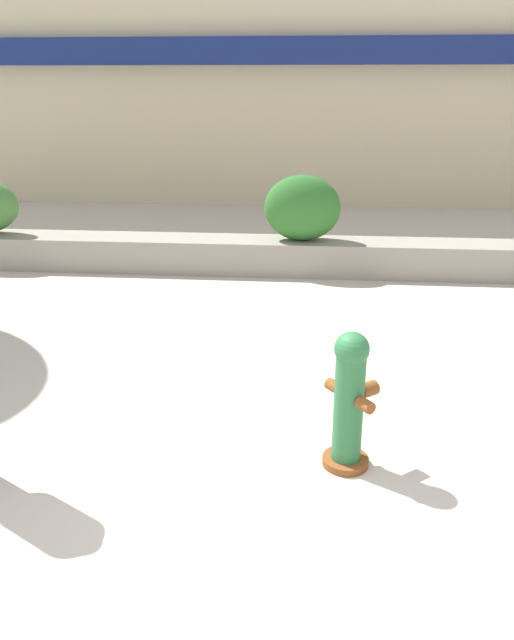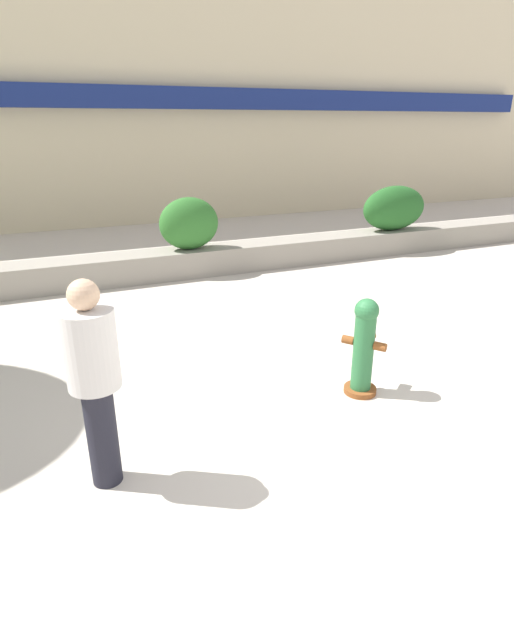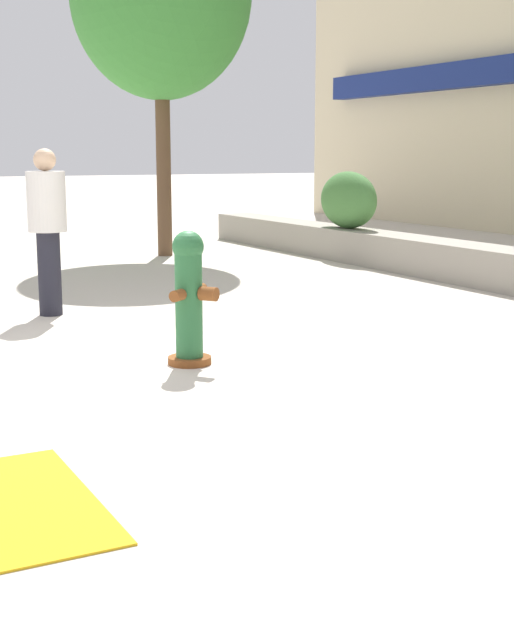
{
  "view_description": "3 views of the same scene",
  "coord_description": "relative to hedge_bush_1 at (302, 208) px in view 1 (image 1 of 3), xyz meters",
  "views": [
    {
      "loc": [
        0.29,
        -3.21,
        2.72
      ],
      "look_at": [
        -0.12,
        1.55,
        0.9
      ],
      "focal_mm": 35.0,
      "sensor_mm": 36.0,
      "label": 1
    },
    {
      "loc": [
        -2.28,
        -3.09,
        2.75
      ],
      "look_at": [
        -0.02,
        2.29,
        0.43
      ],
      "focal_mm": 28.0,
      "sensor_mm": 36.0,
      "label": 2
    },
    {
      "loc": [
        7.09,
        -1.9,
        1.68
      ],
      "look_at": [
        1.21,
        1.18,
        0.44
      ],
      "focal_mm": 50.0,
      "sensor_mm": 36.0,
      "label": 3
    }
  ],
  "objects": [
    {
      "name": "ground_plane",
      "position": [
        -0.16,
        -6.0,
        -0.98
      ],
      "size": [
        120.0,
        120.0,
        0.0
      ],
      "primitive_type": "plane",
      "color": "beige"
    },
    {
      "name": "fire_hydrant",
      "position": [
        0.45,
        -5.12,
        -0.43
      ],
      "size": [
        0.49,
        0.49,
        1.08
      ],
      "color": "brown",
      "rests_on": "ground"
    },
    {
      "name": "planter_wall_low",
      "position": [
        -0.16,
        0.0,
        -0.73
      ],
      "size": [
        18.0,
        0.7,
        0.5
      ],
      "primitive_type": "cube",
      "color": "gray",
      "rests_on": "ground"
    },
    {
      "name": "building_facade",
      "position": [
        -0.16,
        5.98,
        3.0
      ],
      "size": [
        30.0,
        1.36,
        8.0
      ],
      "color": "beige",
      "rests_on": "ground"
    },
    {
      "name": "hedge_bush_1",
      "position": [
        0.0,
        0.0,
        0.0
      ],
      "size": [
        1.13,
        0.64,
        0.97
      ],
      "primitive_type": "ellipsoid",
      "color": "#2D6B28",
      "rests_on": "planter_wall_low"
    }
  ]
}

